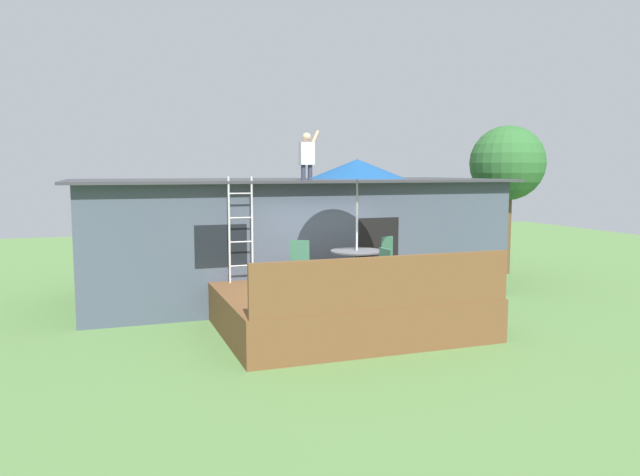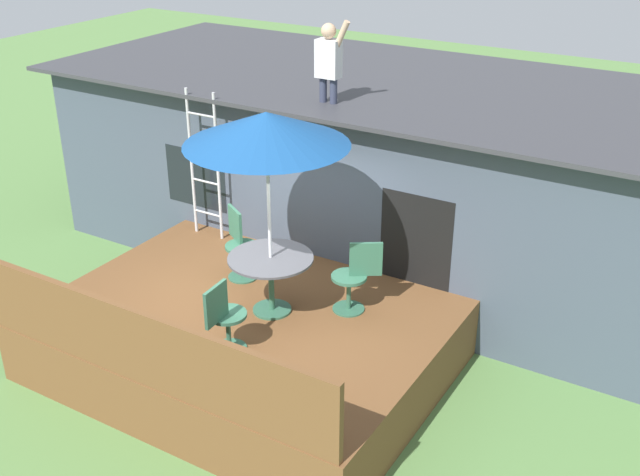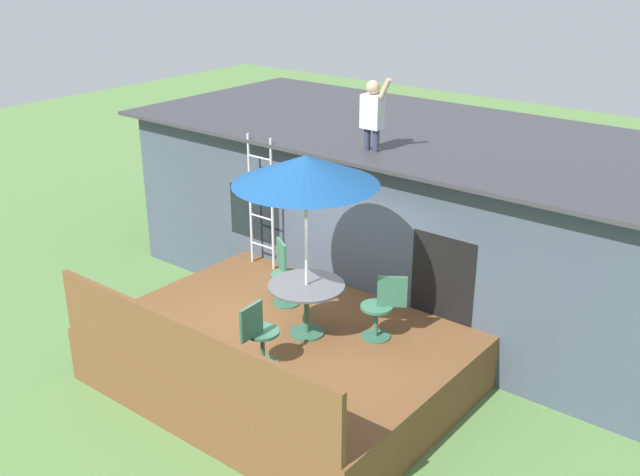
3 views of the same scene
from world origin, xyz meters
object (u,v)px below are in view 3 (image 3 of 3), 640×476
person_figure (373,111)px  patio_chair_near (259,335)px  patio_umbrella (306,170)px  step_ladder (261,203)px  patio_chair_left (284,273)px  patio_chair_right (382,307)px  patio_table (307,295)px

person_figure → patio_chair_near: size_ratio=1.21×
patio_umbrella → step_ladder: patio_umbrella is taller
patio_chair_left → patio_chair_right: size_ratio=1.00×
patio_table → person_figure: size_ratio=0.94×
patio_chair_right → patio_chair_near: (-0.80, -1.58, 0.00)m
patio_chair_left → patio_chair_right: (1.74, -0.00, 0.00)m
patio_table → patio_chair_near: bearing=-86.4°
patio_chair_left → patio_chair_right: 1.74m
patio_chair_right → patio_chair_left: bearing=-32.6°
patio_umbrella → patio_table: bearing=90.0°
patio_chair_right → patio_umbrella: bearing=0.0°
patio_table → patio_chair_right: patio_chair_right is taller
patio_umbrella → patio_chair_left: (-0.88, 0.55, -1.89)m
patio_chair_right → patio_chair_near: bearing=30.7°
patio_table → patio_chair_left: (-0.88, 0.55, -0.13)m
patio_umbrella → patio_chair_right: 2.15m
patio_chair_near → patio_chair_right: bearing=-30.4°
patio_table → patio_chair_left: bearing=148.0°
patio_umbrella → patio_chair_left: size_ratio=2.76×
patio_chair_near → patio_table: bearing=0.0°
step_ladder → patio_chair_left: bearing=-33.9°
patio_table → patio_umbrella: patio_umbrella is taller
patio_chair_left → patio_chair_near: 1.84m
patio_table → patio_chair_near: patio_chair_near is taller
person_figure → patio_chair_right: person_figure is taller
patio_chair_left → patio_chair_right: same height
patio_chair_near → patio_umbrella: bearing=0.0°
patio_umbrella → patio_chair_right: bearing=32.6°
patio_chair_left → patio_chair_near: size_ratio=1.00×
patio_umbrella → patio_chair_left: bearing=148.0°
patio_chair_left → patio_chair_near: same height
patio_chair_right → step_ladder: bearing=-47.6°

